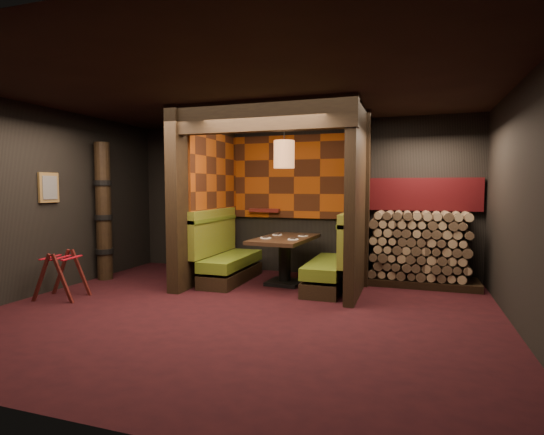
{
  "coord_description": "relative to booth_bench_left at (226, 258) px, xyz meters",
  "views": [
    {
      "loc": [
        2.09,
        -5.0,
        1.63
      ],
      "look_at": [
        0.0,
        1.3,
        1.15
      ],
      "focal_mm": 28.0,
      "sensor_mm": 36.0,
      "label": 1
    }
  ],
  "objects": [
    {
      "name": "floor",
      "position": [
        0.96,
        -1.65,
        -0.41
      ],
      "size": [
        6.5,
        5.5,
        0.02
      ],
      "primitive_type": "cube",
      "color": "black",
      "rests_on": "ground"
    },
    {
      "name": "ceiling",
      "position": [
        0.96,
        -1.65,
        2.46
      ],
      "size": [
        6.5,
        5.5,
        0.02
      ],
      "primitive_type": "cube",
      "color": "black",
      "rests_on": "ground"
    },
    {
      "name": "wall_back",
      "position": [
        0.96,
        1.11,
        1.02
      ],
      "size": [
        6.5,
        0.02,
        2.85
      ],
      "primitive_type": "cube",
      "color": "black",
      "rests_on": "ground"
    },
    {
      "name": "wall_front",
      "position": [
        0.96,
        -4.41,
        1.02
      ],
      "size": [
        6.5,
        0.02,
        2.85
      ],
      "primitive_type": "cube",
      "color": "black",
      "rests_on": "ground"
    },
    {
      "name": "wall_left",
      "position": [
        -2.3,
        -1.65,
        1.02
      ],
      "size": [
        0.02,
        5.5,
        2.85
      ],
      "primitive_type": "cube",
      "color": "black",
      "rests_on": "ground"
    },
    {
      "name": "wall_right",
      "position": [
        4.22,
        -1.65,
        1.02
      ],
      "size": [
        0.02,
        5.5,
        2.85
      ],
      "primitive_type": "cube",
      "color": "black",
      "rests_on": "ground"
    },
    {
      "name": "partition_left",
      "position": [
        -0.39,
        -0.0,
        1.02
      ],
      "size": [
        0.2,
        2.2,
        2.85
      ],
      "primitive_type": "cube",
      "color": "black",
      "rests_on": "floor"
    },
    {
      "name": "partition_right",
      "position": [
        2.26,
        0.05,
        1.02
      ],
      "size": [
        0.15,
        2.1,
        2.85
      ],
      "primitive_type": "cube",
      "color": "black",
      "rests_on": "floor"
    },
    {
      "name": "header_beam",
      "position": [
        0.94,
        -0.95,
        2.23
      ],
      "size": [
        2.85,
        0.18,
        0.44
      ],
      "primitive_type": "cube",
      "color": "black",
      "rests_on": "partition_left"
    },
    {
      "name": "tapa_back_panel",
      "position": [
        0.94,
        1.06,
        1.42
      ],
      "size": [
        2.4,
        0.06,
        1.55
      ],
      "primitive_type": "cube",
      "color": "#8E390C",
      "rests_on": "wall_back"
    },
    {
      "name": "tapa_side_panel",
      "position": [
        -0.27,
        0.17,
        1.45
      ],
      "size": [
        0.04,
        1.85,
        1.45
      ],
      "primitive_type": "cube",
      "color": "#8E390C",
      "rests_on": "partition_left"
    },
    {
      "name": "lacquer_shelf",
      "position": [
        0.36,
        1.0,
        0.78
      ],
      "size": [
        0.6,
        0.12,
        0.07
      ],
      "primitive_type": "cube",
      "color": "#571714",
      "rests_on": "wall_back"
    },
    {
      "name": "booth_bench_left",
      "position": [
        0.0,
        0.0,
        0.0
      ],
      "size": [
        0.68,
        1.6,
        1.14
      ],
      "color": "black",
      "rests_on": "floor"
    },
    {
      "name": "booth_bench_right",
      "position": [
        1.89,
        0.0,
        0.0
      ],
      "size": [
        0.68,
        1.6,
        1.14
      ],
      "color": "black",
      "rests_on": "floor"
    },
    {
      "name": "dining_table",
      "position": [
        1.05,
        0.07,
        0.16
      ],
      "size": [
        0.91,
        1.55,
        0.79
      ],
      "color": "black",
      "rests_on": "floor"
    },
    {
      "name": "place_settings",
      "position": [
        1.05,
        0.07,
        0.4
      ],
      "size": [
        0.68,
        0.72,
        0.03
      ],
      "color": "white",
      "rests_on": "dining_table"
    },
    {
      "name": "pendant_lamp",
      "position": [
        1.05,
        0.02,
        1.76
      ],
      "size": [
        0.34,
        0.34,
        0.92
      ],
      "color": "#996139",
      "rests_on": "ceiling"
    },
    {
      "name": "framed_picture",
      "position": [
        -2.25,
        -1.55,
        1.22
      ],
      "size": [
        0.05,
        0.36,
        0.46
      ],
      "color": "brown",
      "rests_on": "wall_left"
    },
    {
      "name": "luggage_rack",
      "position": [
        -1.8,
        -1.82,
        -0.03
      ],
      "size": [
        0.74,
        0.57,
        0.74
      ],
      "color": "#401210",
      "rests_on": "floor"
    },
    {
      "name": "totem_column",
      "position": [
        -2.09,
        -0.55,
        0.79
      ],
      "size": [
        0.31,
        0.31,
        2.4
      ],
      "color": "black",
      "rests_on": "floor"
    },
    {
      "name": "firewood_stack",
      "position": [
        3.25,
        0.7,
        0.21
      ],
      "size": [
        1.73,
        0.7,
        1.22
      ],
      "color": "black",
      "rests_on": "floor"
    },
    {
      "name": "mosaic_header",
      "position": [
        3.25,
        1.03,
        1.1
      ],
      "size": [
        1.83,
        0.1,
        0.56
      ],
      "primitive_type": "cube",
      "color": "maroon",
      "rests_on": "wall_back"
    },
    {
      "name": "bay_front_post",
      "position": [
        2.35,
        0.31,
        1.02
      ],
      "size": [
        0.08,
        0.08,
        2.85
      ],
      "primitive_type": "cube",
      "color": "black",
      "rests_on": "floor"
    }
  ]
}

